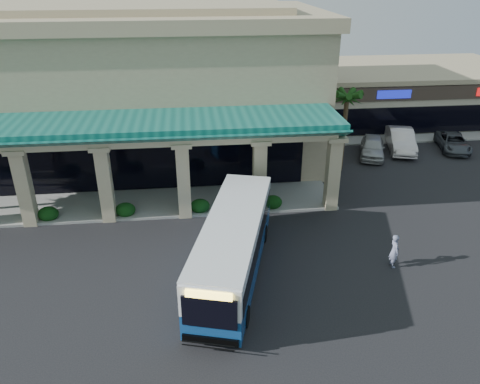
{
  "coord_description": "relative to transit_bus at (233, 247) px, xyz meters",
  "views": [
    {
      "loc": [
        -2.49,
        -19.98,
        13.77
      ],
      "look_at": [
        0.16,
        3.61,
        2.2
      ],
      "focal_mm": 35.0,
      "sensor_mm": 36.0,
      "label": 1
    }
  ],
  "objects": [
    {
      "name": "pedestrian",
      "position": [
        8.06,
        -0.27,
        -0.63
      ],
      "size": [
        0.44,
        0.66,
        1.8
      ],
      "primitive_type": "imported",
      "rotation": [
        0.0,
        0.0,
        1.58
      ],
      "color": "slate",
      "rests_on": "ground"
    },
    {
      "name": "strip_mall",
      "position": [
        18.68,
        25.0,
        0.92
      ],
      "size": [
        22.5,
        12.5,
        4.9
      ],
      "primitive_type": null,
      "color": "beige",
      "rests_on": "ground"
    },
    {
      "name": "main_building",
      "position": [
        -7.32,
        17.0,
        4.15
      ],
      "size": [
        30.8,
        14.8,
        11.35
      ],
      "primitive_type": null,
      "color": "tan",
      "rests_on": "ground"
    },
    {
      "name": "palm_0",
      "position": [
        9.18,
        12.0,
        1.77
      ],
      "size": [
        2.4,
        2.4,
        6.6
      ],
      "primitive_type": null,
      "color": "#143A0F",
      "rests_on": "ground"
    },
    {
      "name": "car_white",
      "position": [
        15.28,
        15.48,
        -0.66
      ],
      "size": [
        3.11,
        5.58,
        1.74
      ],
      "primitive_type": "imported",
      "rotation": [
        0.0,
        0.0,
        -0.25
      ],
      "color": "silver",
      "rests_on": "ground"
    },
    {
      "name": "transit_bus",
      "position": [
        0.0,
        0.0,
        0.0
      ],
      "size": [
        5.41,
        11.22,
        3.06
      ],
      "primitive_type": null,
      "rotation": [
        0.0,
        0.0,
        -0.27
      ],
      "color": "navy",
      "rests_on": "ground"
    },
    {
      "name": "car_gray",
      "position": [
        19.64,
        15.11,
        -0.88
      ],
      "size": [
        3.26,
        5.05,
        1.29
      ],
      "primitive_type": "imported",
      "rotation": [
        0.0,
        0.0,
        -0.26
      ],
      "color": "#484D53",
      "rests_on": "ground"
    },
    {
      "name": "car_silver",
      "position": [
        12.51,
        14.46,
        -0.76
      ],
      "size": [
        3.29,
        4.88,
        1.54
      ],
      "primitive_type": "imported",
      "rotation": [
        0.0,
        0.0,
        -0.36
      ],
      "color": "#ABABAB",
      "rests_on": "ground"
    },
    {
      "name": "broadleaf_tree",
      "position": [
        8.18,
        20.0,
        0.88
      ],
      "size": [
        2.6,
        2.6,
        4.81
      ],
      "primitive_type": null,
      "color": "black",
      "rests_on": "ground"
    },
    {
      "name": "arcade",
      "position": [
        -7.32,
        7.8,
        1.32
      ],
      "size": [
        30.0,
        6.2,
        5.7
      ],
      "primitive_type": null,
      "color": "#0E5750",
      "rests_on": "ground"
    },
    {
      "name": "palm_1",
      "position": [
        10.18,
        15.0,
        1.37
      ],
      "size": [
        2.4,
        2.4,
        5.8
      ],
      "primitive_type": null,
      "color": "#143A0F",
      "rests_on": "ground"
    },
    {
      "name": "ground",
      "position": [
        0.68,
        1.0,
        -1.53
      ],
      "size": [
        110.0,
        110.0,
        0.0
      ],
      "primitive_type": "plane",
      "color": "black"
    }
  ]
}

